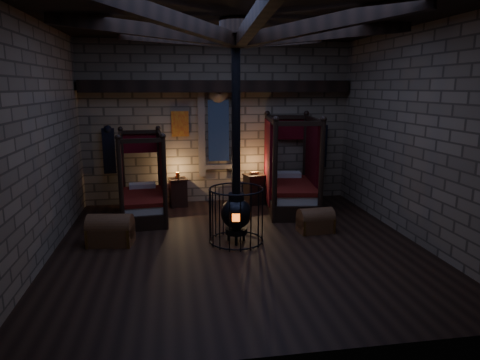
{
  "coord_description": "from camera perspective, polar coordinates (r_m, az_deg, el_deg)",
  "views": [
    {
      "loc": [
        -1.24,
        -7.75,
        3.03
      ],
      "look_at": [
        0.11,
        0.6,
        1.19
      ],
      "focal_mm": 32.0,
      "sensor_mm": 36.0,
      "label": 1
    }
  ],
  "objects": [
    {
      "name": "bed_right",
      "position": [
        10.86,
        6.73,
        -0.9
      ],
      "size": [
        1.44,
        2.34,
        2.3
      ],
      "rotation": [
        0.0,
        0.0,
        -0.13
      ],
      "color": "black",
      "rests_on": "ground"
    },
    {
      "name": "room",
      "position": [
        7.97,
        -0.22,
        17.42
      ],
      "size": [
        7.02,
        7.02,
        4.29
      ],
      "color": "black",
      "rests_on": "ground"
    },
    {
      "name": "trunk_left",
      "position": [
        8.81,
        -16.89,
        -6.48
      ],
      "size": [
        0.92,
        0.65,
        0.62
      ],
      "rotation": [
        0.0,
        0.0,
        -0.14
      ],
      "color": "brown",
      "rests_on": "ground"
    },
    {
      "name": "trunk_right",
      "position": [
        9.29,
        10.04,
        -5.42
      ],
      "size": [
        0.76,
        0.52,
        0.53
      ],
      "rotation": [
        0.0,
        0.0,
        0.09
      ],
      "color": "brown",
      "rests_on": "ground"
    },
    {
      "name": "stove",
      "position": [
        8.42,
        -0.51,
        -4.12
      ],
      "size": [
        1.08,
        1.08,
        4.05
      ],
      "rotation": [
        0.0,
        0.0,
        -0.16
      ],
      "color": "black",
      "rests_on": "ground"
    },
    {
      "name": "bed_left",
      "position": [
        10.31,
        -12.79,
        -2.27
      ],
      "size": [
        1.16,
        1.98,
        1.99
      ],
      "rotation": [
        0.0,
        0.0,
        0.08
      ],
      "color": "black",
      "rests_on": "ground"
    },
    {
      "name": "nightstand_right",
      "position": [
        11.28,
        1.89,
        -1.18
      ],
      "size": [
        0.59,
        0.57,
        0.86
      ],
      "rotation": [
        0.0,
        0.0,
        0.23
      ],
      "color": "black",
      "rests_on": "ground"
    },
    {
      "name": "nightstand_left",
      "position": [
        11.17,
        -8.25,
        -1.58
      ],
      "size": [
        0.51,
        0.5,
        0.89
      ],
      "rotation": [
        0.0,
        0.0,
        0.14
      ],
      "color": "black",
      "rests_on": "ground"
    }
  ]
}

